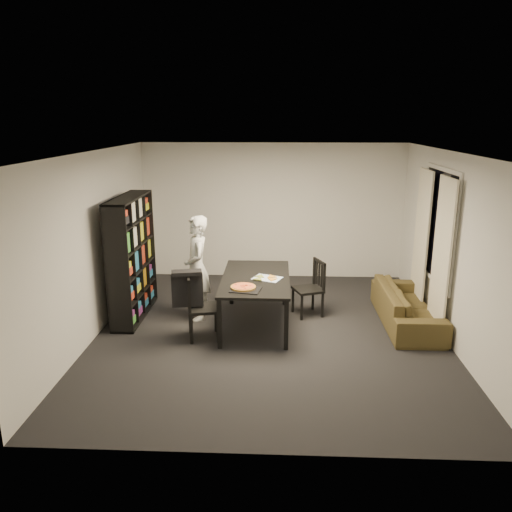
{
  "coord_description": "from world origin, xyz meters",
  "views": [
    {
      "loc": [
        0.11,
        -6.75,
        3.04
      ],
      "look_at": [
        -0.22,
        0.42,
        1.05
      ],
      "focal_mm": 35.0,
      "sensor_mm": 36.0,
      "label": 1
    }
  ],
  "objects_px": {
    "chair_left": "(197,303)",
    "baking_tray": "(246,290)",
    "chair_right": "(313,284)",
    "pepperoni_pizza": "(243,287)",
    "sofa": "(407,306)",
    "bookshelf": "(132,258)",
    "person": "(197,268)",
    "dining_table": "(256,281)"
  },
  "relations": [
    {
      "from": "chair_left",
      "to": "pepperoni_pizza",
      "type": "height_order",
      "value": "chair_left"
    },
    {
      "from": "chair_left",
      "to": "baking_tray",
      "type": "distance_m",
      "value": 0.73
    },
    {
      "from": "baking_tray",
      "to": "dining_table",
      "type": "bearing_deg",
      "value": 79.17
    },
    {
      "from": "bookshelf",
      "to": "chair_right",
      "type": "distance_m",
      "value": 2.86
    },
    {
      "from": "sofa",
      "to": "person",
      "type": "bearing_deg",
      "value": 88.66
    },
    {
      "from": "bookshelf",
      "to": "dining_table",
      "type": "bearing_deg",
      "value": -8.35
    },
    {
      "from": "chair_left",
      "to": "dining_table",
      "type": "bearing_deg",
      "value": -67.79
    },
    {
      "from": "chair_right",
      "to": "baking_tray",
      "type": "relative_size",
      "value": 2.23
    },
    {
      "from": "bookshelf",
      "to": "baking_tray",
      "type": "relative_size",
      "value": 4.75
    },
    {
      "from": "dining_table",
      "to": "pepperoni_pizza",
      "type": "distance_m",
      "value": 0.56
    },
    {
      "from": "baking_tray",
      "to": "pepperoni_pizza",
      "type": "xyz_separation_m",
      "value": [
        -0.04,
        0.05,
        0.02
      ]
    },
    {
      "from": "chair_right",
      "to": "sofa",
      "type": "relative_size",
      "value": 0.46
    },
    {
      "from": "bookshelf",
      "to": "chair_left",
      "type": "height_order",
      "value": "bookshelf"
    },
    {
      "from": "sofa",
      "to": "bookshelf",
      "type": "bearing_deg",
      "value": 88.04
    },
    {
      "from": "dining_table",
      "to": "sofa",
      "type": "distance_m",
      "value": 2.34
    },
    {
      "from": "bookshelf",
      "to": "chair_left",
      "type": "xyz_separation_m",
      "value": [
        1.13,
        -0.82,
        -0.42
      ]
    },
    {
      "from": "chair_right",
      "to": "chair_left",
      "type": "bearing_deg",
      "value": -80.94
    },
    {
      "from": "baking_tray",
      "to": "chair_left",
      "type": "bearing_deg",
      "value": 176.62
    },
    {
      "from": "baking_tray",
      "to": "sofa",
      "type": "height_order",
      "value": "baking_tray"
    },
    {
      "from": "chair_left",
      "to": "sofa",
      "type": "relative_size",
      "value": 0.49
    },
    {
      "from": "chair_right",
      "to": "pepperoni_pizza",
      "type": "xyz_separation_m",
      "value": [
        -1.04,
        -0.97,
        0.27
      ]
    },
    {
      "from": "person",
      "to": "pepperoni_pizza",
      "type": "height_order",
      "value": "person"
    },
    {
      "from": "dining_table",
      "to": "person",
      "type": "distance_m",
      "value": 0.95
    },
    {
      "from": "chair_left",
      "to": "sofa",
      "type": "xyz_separation_m",
      "value": [
        3.11,
        0.68,
        -0.25
      ]
    },
    {
      "from": "pepperoni_pizza",
      "to": "sofa",
      "type": "bearing_deg",
      "value": 15.26
    },
    {
      "from": "dining_table",
      "to": "sofa",
      "type": "xyz_separation_m",
      "value": [
        2.3,
        0.14,
        -0.4
      ]
    },
    {
      "from": "baking_tray",
      "to": "pepperoni_pizza",
      "type": "bearing_deg",
      "value": 126.21
    },
    {
      "from": "person",
      "to": "baking_tray",
      "type": "xyz_separation_m",
      "value": [
        0.8,
        -0.8,
        -0.06
      ]
    },
    {
      "from": "person",
      "to": "pepperoni_pizza",
      "type": "xyz_separation_m",
      "value": [
        0.76,
        -0.74,
        -0.04
      ]
    },
    {
      "from": "bookshelf",
      "to": "sofa",
      "type": "bearing_deg",
      "value": -1.96
    },
    {
      "from": "dining_table",
      "to": "person",
      "type": "height_order",
      "value": "person"
    },
    {
      "from": "baking_tray",
      "to": "sofa",
      "type": "xyz_separation_m",
      "value": [
        2.41,
        0.72,
        -0.48
      ]
    },
    {
      "from": "sofa",
      "to": "pepperoni_pizza",
      "type": "bearing_deg",
      "value": 105.26
    },
    {
      "from": "chair_right",
      "to": "sofa",
      "type": "distance_m",
      "value": 1.47
    },
    {
      "from": "person",
      "to": "pepperoni_pizza",
      "type": "bearing_deg",
      "value": 28.59
    },
    {
      "from": "baking_tray",
      "to": "sofa",
      "type": "relative_size",
      "value": 0.21
    },
    {
      "from": "person",
      "to": "pepperoni_pizza",
      "type": "distance_m",
      "value": 1.07
    },
    {
      "from": "person",
      "to": "baking_tray",
      "type": "height_order",
      "value": "person"
    },
    {
      "from": "chair_right",
      "to": "bookshelf",
      "type": "bearing_deg",
      "value": -107.93
    },
    {
      "from": "pepperoni_pizza",
      "to": "sofa",
      "type": "xyz_separation_m",
      "value": [
        2.45,
        0.67,
        -0.5
      ]
    },
    {
      "from": "chair_right",
      "to": "dining_table",
      "type": "bearing_deg",
      "value": -84.57
    },
    {
      "from": "bookshelf",
      "to": "baking_tray",
      "type": "distance_m",
      "value": 2.03
    }
  ]
}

